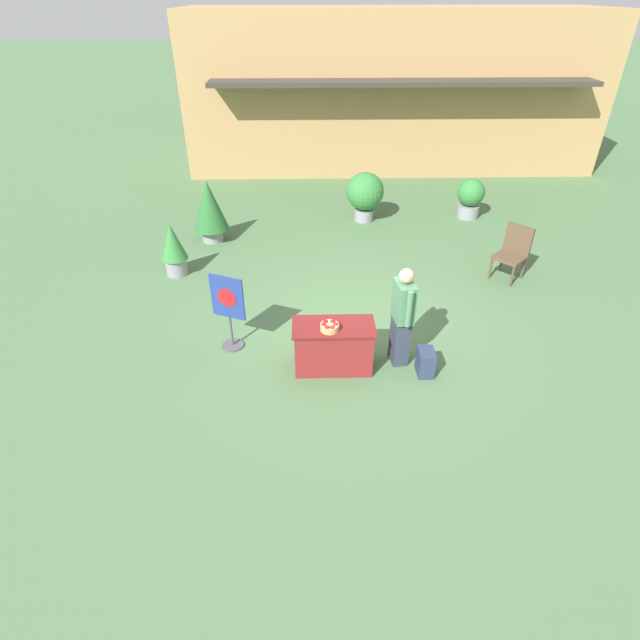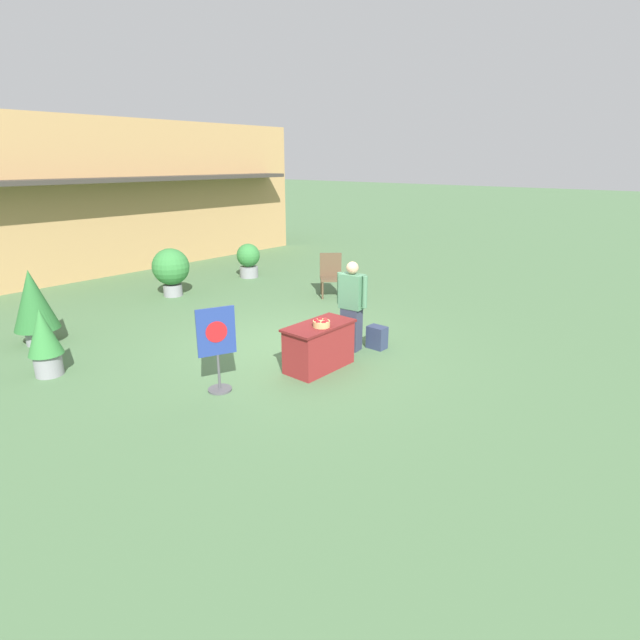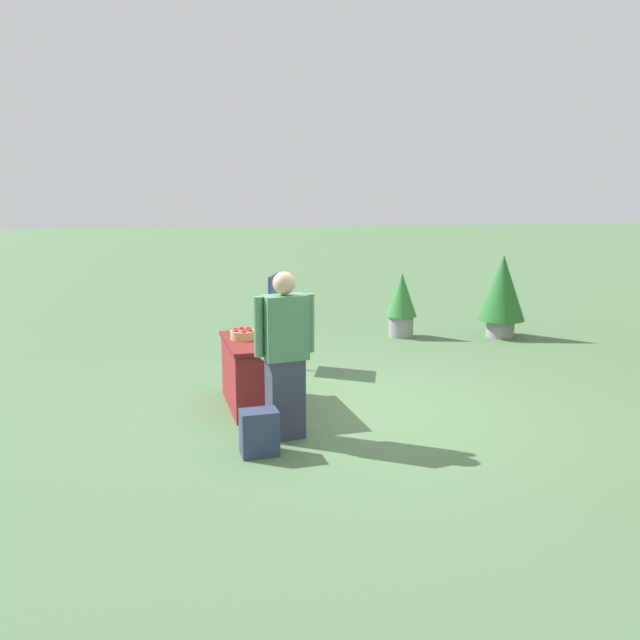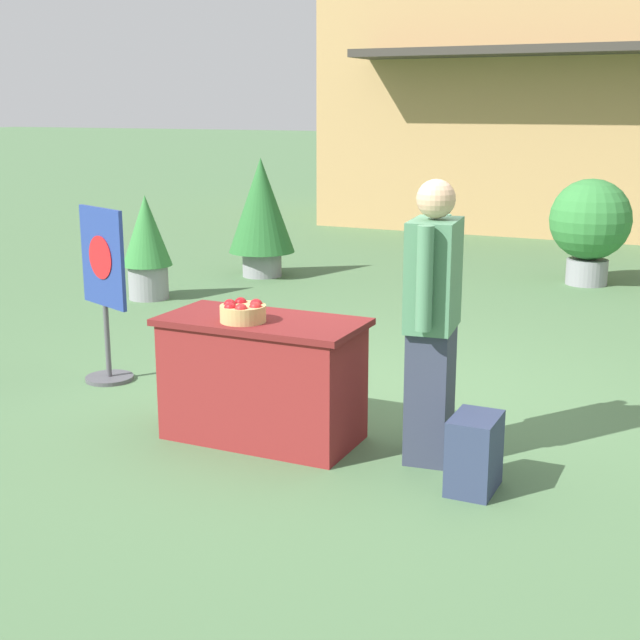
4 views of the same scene
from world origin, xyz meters
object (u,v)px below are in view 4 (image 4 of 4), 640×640
Objects in this scene: backpack at (474,453)px; potted_plant_far_right at (261,210)px; potted_plant_near_right at (147,243)px; person_visitor at (432,321)px; display_table at (263,379)px; potted_plant_near_left at (590,223)px; apple_basket at (243,312)px; poster_board at (104,288)px.

potted_plant_far_right is (-4.01, 4.97, 0.59)m from backpack.
potted_plant_far_right reaches higher than potted_plant_near_right.
potted_plant_far_right is at bearing 73.62° from potted_plant_near_right.
person_visitor is 5.91m from potted_plant_far_right.
backpack is (1.40, -0.20, -0.18)m from display_table.
potted_plant_far_right reaches higher than potted_plant_near_left.
backpack is (0.36, -0.33, -0.62)m from person_visitor.
backpack is at bearing 130.92° from person_visitor.
poster_board reaches higher than apple_basket.
potted_plant_far_right is (-2.61, 4.77, 0.41)m from display_table.
apple_basket is at bearing 5.19° from person_visitor.
potted_plant_near_right is (-3.03, 3.23, -0.22)m from apple_basket.
person_visitor reaches higher than potted_plant_near_left.
apple_basket is 0.19× the size of potted_plant_far_right.
potted_plant_near_right is at bearing 143.57° from backpack.
poster_board is (-1.57, 0.68, -0.12)m from apple_basket.
potted_plant_near_left is (1.06, 5.91, 0.32)m from display_table.
backpack is 0.34× the size of potted_plant_near_left.
person_visitor is 3.90× the size of backpack.
display_table is at bearing -100.16° from potted_plant_near_left.
potted_plant_near_left is (3.67, 1.14, -0.09)m from potted_plant_far_right.
display_table is at bearing 171.87° from backpack.
potted_plant_near_left is at bearing -97.15° from person_visitor.
person_visitor is at bearing -35.88° from potted_plant_near_right.
display_table is at bearing 58.90° from apple_basket.
potted_plant_far_right is (-3.65, 4.65, -0.03)m from person_visitor.
apple_basket is 1.72m from poster_board.
potted_plant_far_right is at bearing 128.87° from backpack.
display_table is 0.87× the size of potted_plant_far_right.
potted_plant_far_right reaches higher than apple_basket.
person_visitor is at bearing 6.96° from display_table.
potted_plant_far_right is at bearing 117.48° from apple_basket.
person_visitor is at bearing -90.20° from potted_plant_near_left.
backpack is at bearing -86.80° from potted_plant_near_left.
display_table is 1.02× the size of potted_plant_near_left.
potted_plant_far_right is 1.74m from potted_plant_near_right.
apple_basket reaches higher than display_table.
potted_plant_near_left is at bearing 175.74° from poster_board.
backpack is 0.29× the size of potted_plant_far_right.
person_visitor is 1.34× the size of potted_plant_near_left.
display_table is 4.50× the size of apple_basket.
poster_board is (-3.04, 0.77, 0.50)m from backpack.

